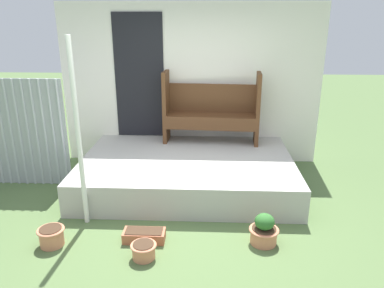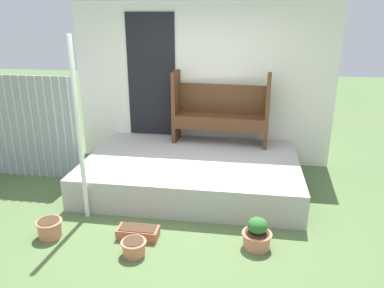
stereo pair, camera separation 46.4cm
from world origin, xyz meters
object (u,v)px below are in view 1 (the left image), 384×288
Objects in this scene: flower_pot_left at (51,236)px; bench at (211,108)px; support_post at (78,136)px; planter_box_rect at (144,235)px; flower_pot_middle at (144,250)px; flower_pot_right at (264,231)px.

bench is at bearing 53.56° from flower_pot_left.
support_post is 1.35m from planter_box_rect.
support_post is 1.47m from flower_pot_middle.
flower_pot_left is (-1.74, -2.36, -0.87)m from bench.
flower_pot_right is (2.33, 0.14, 0.04)m from flower_pot_left.
support_post reaches higher than flower_pot_right.
bench reaches higher than flower_pot_middle.
planter_box_rect is at bearing -105.06° from bench.
flower_pot_right is at bearing -71.82° from bench.
flower_pot_left reaches higher than flower_pot_middle.
flower_pot_left is at bearing 170.02° from flower_pot_middle.
flower_pot_left is 1.06m from flower_pot_middle.
planter_box_rect is at bearing 98.56° from flower_pot_middle.
flower_pot_right is at bearing 0.54° from planter_box_rect.
flower_pot_left is (-0.23, -0.50, -0.99)m from support_post.
flower_pot_left is at bearing -114.72° from support_post.
bench reaches higher than flower_pot_right.
bench is at bearing 74.70° from flower_pot_middle.
bench is at bearing 104.79° from flower_pot_right.
bench is 2.44m from flower_pot_right.
bench is 2.79m from flower_pot_middle.
flower_pot_right is (0.59, -2.22, -0.83)m from bench.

